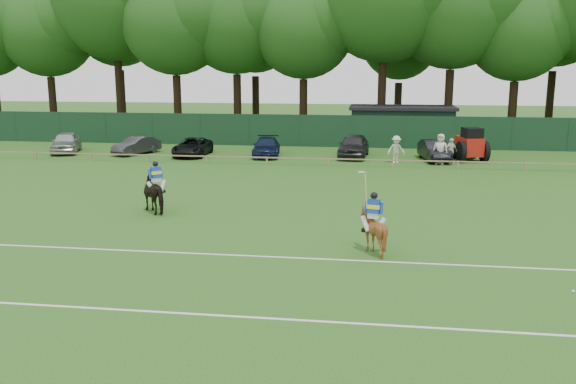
% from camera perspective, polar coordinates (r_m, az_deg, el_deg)
% --- Properties ---
extents(ground, '(160.00, 160.00, 0.00)m').
position_cam_1_polar(ground, '(21.58, -2.44, -5.23)').
color(ground, '#1E4C14').
rests_on(ground, ground).
extents(horse_dark, '(2.07, 2.08, 1.70)m').
position_cam_1_polar(horse_dark, '(27.13, -12.19, -0.08)').
color(horse_dark, black).
rests_on(horse_dark, ground).
extents(horse_chestnut, '(1.54, 1.65, 1.53)m').
position_cam_1_polar(horse_chestnut, '(21.04, 7.96, -3.61)').
color(horse_chestnut, brown).
rests_on(horse_chestnut, ground).
extents(sedan_silver, '(3.14, 4.79, 1.52)m').
position_cam_1_polar(sedan_silver, '(47.45, -20.04, 4.39)').
color(sedan_silver, '#A8ACAD').
rests_on(sedan_silver, ground).
extents(sedan_grey, '(2.73, 4.01, 1.25)m').
position_cam_1_polar(sedan_grey, '(45.17, -13.99, 4.24)').
color(sedan_grey, '#323234').
rests_on(sedan_grey, ground).
extents(suv_black, '(2.18, 4.56, 1.25)m').
position_cam_1_polar(suv_black, '(43.58, -8.92, 4.19)').
color(suv_black, black).
rests_on(suv_black, ground).
extents(sedan_navy, '(2.32, 4.64, 1.30)m').
position_cam_1_polar(sedan_navy, '(42.89, -2.03, 4.23)').
color(sedan_navy, '#121C39').
rests_on(sedan_navy, ground).
extents(hatch_grey, '(2.21, 4.81, 1.60)m').
position_cam_1_polar(hatch_grey, '(42.62, 6.16, 4.32)').
color(hatch_grey, '#28282B').
rests_on(hatch_grey, ground).
extents(estate_black, '(2.07, 4.33, 1.37)m').
position_cam_1_polar(estate_black, '(42.03, 13.55, 3.80)').
color(estate_black, black).
rests_on(estate_black, ground).
extents(spectator_left, '(1.29, 0.94, 1.79)m').
position_cam_1_polar(spectator_left, '(40.47, 10.08, 3.95)').
color(spectator_left, silver).
rests_on(spectator_left, ground).
extents(spectator_mid, '(1.05, 0.83, 1.67)m').
position_cam_1_polar(spectator_mid, '(40.93, 14.97, 3.73)').
color(spectator_mid, silver).
rests_on(spectator_mid, ground).
extents(spectator_right, '(1.11, 0.89, 1.98)m').
position_cam_1_polar(spectator_right, '(40.47, 14.07, 3.91)').
color(spectator_right, silver).
rests_on(spectator_right, ground).
extents(rider_dark, '(0.77, 0.76, 1.41)m').
position_cam_1_polar(rider_dark, '(26.98, -12.24, 1.48)').
color(rider_dark, silver).
rests_on(rider_dark, ground).
extents(rider_chestnut, '(0.93, 0.70, 2.05)m').
position_cam_1_polar(rider_chestnut, '(20.85, 8.00, -1.73)').
color(rider_chestnut, silver).
rests_on(rider_chestnut, ground).
extents(polo_ball, '(0.09, 0.09, 0.09)m').
position_cam_1_polar(polo_ball, '(19.23, 25.14, -8.41)').
color(polo_ball, silver).
rests_on(polo_ball, ground).
extents(pitch_lines, '(60.00, 5.10, 0.01)m').
position_cam_1_polar(pitch_lines, '(18.33, -4.45, -8.38)').
color(pitch_lines, silver).
rests_on(pitch_lines, ground).
extents(pitch_rail, '(62.10, 0.10, 0.50)m').
position_cam_1_polar(pitch_rail, '(38.92, 2.37, 3.14)').
color(pitch_rail, '#997F5B').
rests_on(pitch_rail, ground).
extents(perimeter_fence, '(92.08, 0.08, 2.50)m').
position_cam_1_polar(perimeter_fence, '(47.70, 3.47, 5.72)').
color(perimeter_fence, '#14351E').
rests_on(perimeter_fence, ground).
extents(utility_shed, '(8.40, 4.40, 3.04)m').
position_cam_1_polar(utility_shed, '(50.56, 10.59, 6.21)').
color(utility_shed, '#14331E').
rests_on(utility_shed, ground).
extents(tree_row, '(96.00, 12.00, 21.00)m').
position_cam_1_polar(tree_row, '(55.67, 6.19, 5.26)').
color(tree_row, '#26561C').
rests_on(tree_row, ground).
extents(tractor, '(2.35, 3.01, 2.25)m').
position_cam_1_polar(tractor, '(42.45, 16.67, 4.22)').
color(tractor, '#B61A10').
rests_on(tractor, ground).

